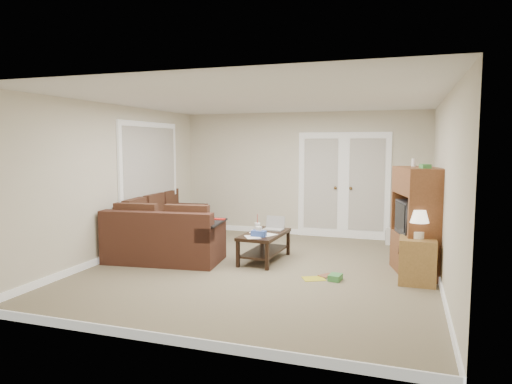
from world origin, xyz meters
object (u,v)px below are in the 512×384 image
(coffee_table, at_px, (265,245))
(side_cabinet, at_px, (417,257))
(tv_armoire, at_px, (418,221))
(sectional_sofa, at_px, (165,233))

(coffee_table, distance_m, side_cabinet, 2.35)
(coffee_table, height_order, tv_armoire, tv_armoire)
(sectional_sofa, xyz_separation_m, coffee_table, (1.84, -0.07, -0.08))
(tv_armoire, relative_size, side_cabinet, 1.66)
(sectional_sofa, relative_size, tv_armoire, 1.70)
(sectional_sofa, height_order, coffee_table, sectional_sofa)
(tv_armoire, bearing_deg, coffee_table, 163.48)
(sectional_sofa, distance_m, side_cabinet, 4.17)
(side_cabinet, bearing_deg, tv_armoire, 90.74)
(sectional_sofa, relative_size, side_cabinet, 2.82)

